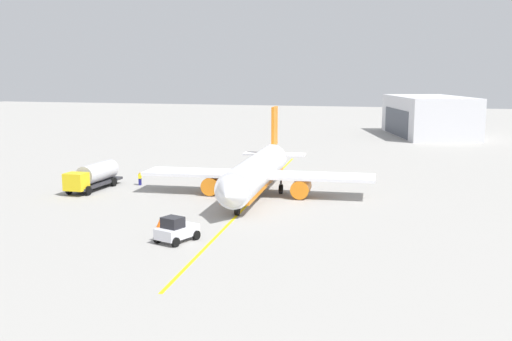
{
  "coord_description": "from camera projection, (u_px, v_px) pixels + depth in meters",
  "views": [
    {
      "loc": [
        64.22,
        19.25,
        13.84
      ],
      "look_at": [
        0.0,
        0.0,
        3.0
      ],
      "focal_mm": 41.51,
      "sensor_mm": 36.0,
      "label": 1
    }
  ],
  "objects": [
    {
      "name": "fuel_tanker",
      "position": [
        93.0,
        176.0,
        72.01
      ],
      "size": [
        9.79,
        2.96,
        3.15
      ],
      "color": "#2D2D33",
      "rests_on": "ground"
    },
    {
      "name": "ground_plane",
      "position": [
        256.0,
        196.0,
        68.39
      ],
      "size": [
        400.0,
        400.0,
        0.0
      ],
      "primitive_type": "plane",
      "color": "#9E9B96"
    },
    {
      "name": "taxi_line_marking",
      "position": [
        256.0,
        196.0,
        68.39
      ],
      "size": [
        62.92,
        6.33,
        0.01
      ],
      "primitive_type": "cube",
      "rotation": [
        0.0,
        0.0,
        0.1
      ],
      "color": "yellow",
      "rests_on": "ground"
    },
    {
      "name": "distant_hangar",
      "position": [
        428.0,
        116.0,
        135.67
      ],
      "size": [
        33.71,
        22.85,
        9.05
      ],
      "color": "silver",
      "rests_on": "ground"
    },
    {
      "name": "pushback_tug",
      "position": [
        176.0,
        230.0,
        49.52
      ],
      "size": [
        4.04,
        3.24,
        2.2
      ],
      "color": "silver",
      "rests_on": "ground"
    },
    {
      "name": "safety_cone_nose",
      "position": [
        160.0,
        223.0,
        54.5
      ],
      "size": [
        0.66,
        0.66,
        0.73
      ],
      "primitive_type": "cone",
      "color": "#F2590F",
      "rests_on": "ground"
    },
    {
      "name": "airplane",
      "position": [
        257.0,
        173.0,
        68.44
      ],
      "size": [
        30.44,
        27.33,
        9.66
      ],
      "color": "white",
      "rests_on": "ground"
    },
    {
      "name": "refueling_worker",
      "position": [
        140.0,
        179.0,
        75.13
      ],
      "size": [
        0.61,
        0.5,
        1.71
      ],
      "color": "navy",
      "rests_on": "ground"
    }
  ]
}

